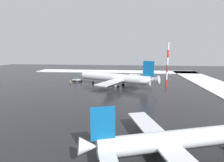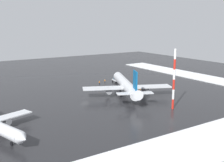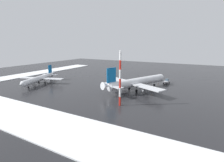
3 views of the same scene
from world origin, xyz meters
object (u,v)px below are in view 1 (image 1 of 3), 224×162
object	(u,v)px
airplane_parked_portside	(116,78)
ground_crew_mid_apron	(70,82)
airplane_foreground_jet	(175,140)
ground_crew_by_nose_gear	(116,81)
antenna_mast	(167,65)
pushback_tug	(77,79)
ground_crew_near_tug	(71,83)

from	to	relation	value
airplane_parked_portside	ground_crew_mid_apron	xyz separation A→B (m)	(4.51, 22.73, -2.94)
airplane_foreground_jet	ground_crew_by_nose_gear	distance (m)	59.63
antenna_mast	ground_crew_by_nose_gear	bearing A→B (deg)	77.99
airplane_foreground_jet	antenna_mast	distance (m)	54.29
pushback_tug	ground_crew_mid_apron	distance (m)	5.16
pushback_tug	ground_crew_near_tug	bearing A→B (deg)	96.52
ground_crew_near_tug	ground_crew_by_nose_gear	size ratio (longest dim) A/B	1.00
airplane_foreground_jet	ground_crew_mid_apron	xyz separation A→B (m)	(55.19, 36.02, -1.98)
airplane_parked_portside	ground_crew_by_nose_gear	world-z (taller)	airplane_parked_portside
ground_crew_near_tug	antenna_mast	xyz separation A→B (m)	(1.67, -43.54, 8.67)
antenna_mast	ground_crew_near_tug	bearing A→B (deg)	92.19
ground_crew_mid_apron	antenna_mast	distance (m)	45.91
ground_crew_mid_apron	ground_crew_by_nose_gear	world-z (taller)	same
ground_crew_near_tug	antenna_mast	world-z (taller)	antenna_mast
pushback_tug	ground_crew_near_tug	size ratio (longest dim) A/B	2.85
airplane_parked_portside	ground_crew_by_nose_gear	size ratio (longest dim) A/B	22.04
airplane_parked_portside	ground_crew_by_nose_gear	distance (m)	7.88
airplane_foreground_jet	airplane_parked_portside	bearing A→B (deg)	86.77
airplane_parked_portside	airplane_foreground_jet	xyz separation A→B (m)	(-50.68, -13.29, -0.96)
airplane_parked_portside	airplane_foreground_jet	bearing A→B (deg)	128.76
ground_crew_mid_apron	ground_crew_near_tug	bearing A→B (deg)	30.77
airplane_foreground_jet	pushback_tug	world-z (taller)	airplane_foreground_jet
airplane_parked_portside	airplane_foreground_jet	size ratio (longest dim) A/B	1.28
pushback_tug	ground_crew_mid_apron	bearing A→B (deg)	78.09
airplane_foreground_jet	ground_crew_by_nose_gear	bearing A→B (deg)	85.47
airplane_parked_portside	pushback_tug	bearing A→B (deg)	0.03
ground_crew_mid_apron	pushback_tug	bearing A→B (deg)	168.54
ground_crew_near_tug	antenna_mast	bearing A→B (deg)	-12.32
airplane_parked_portside	ground_crew_near_tug	size ratio (longest dim) A/B	22.04
airplane_foreground_jet	ground_crew_by_nose_gear	world-z (taller)	airplane_foreground_jet
airplane_parked_portside	antenna_mast	distance (m)	23.17
ground_crew_mid_apron	ground_crew_by_nose_gear	bearing A→B (deg)	106.01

